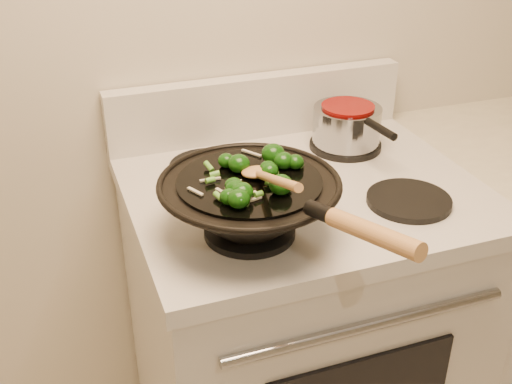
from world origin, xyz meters
name	(u,v)px	position (x,y,z in m)	size (l,w,h in m)	color
stove	(297,337)	(-0.25, 1.17, 0.47)	(0.78, 0.67, 1.08)	silver
wok	(251,203)	(-0.43, 1.02, 0.99)	(0.35, 0.57, 0.18)	black
stirfry	(257,175)	(-0.42, 1.01, 1.06)	(0.24, 0.24, 0.04)	#0E3A09
wooden_spoon	(267,177)	(-0.42, 0.96, 1.08)	(0.06, 0.27, 0.11)	#B58047
saucepan	(347,125)	(-0.07, 1.32, 0.98)	(0.17, 0.27, 0.10)	gray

